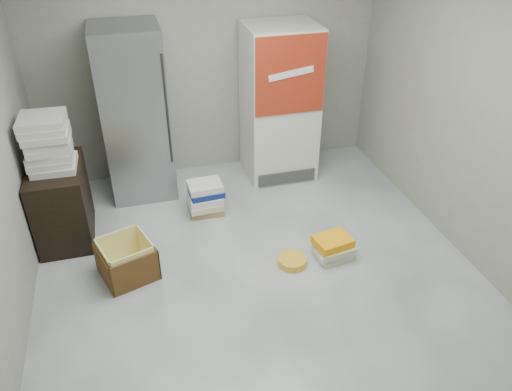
{
  "coord_description": "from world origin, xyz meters",
  "views": [
    {
      "loc": [
        -0.96,
        -3.09,
        3.11
      ],
      "look_at": [
        0.08,
        0.7,
        0.61
      ],
      "focal_mm": 35.0,
      "sensor_mm": 36.0,
      "label": 1
    }
  ],
  "objects_px": {
    "steel_fridge": "(135,114)",
    "wood_shelf": "(62,203)",
    "cardboard_box": "(127,262)",
    "coke_cooler": "(280,103)",
    "phonebook_stack_main": "(206,198)"
  },
  "relations": [
    {
      "from": "steel_fridge",
      "to": "coke_cooler",
      "type": "relative_size",
      "value": 1.06
    },
    {
      "from": "coke_cooler",
      "to": "wood_shelf",
      "type": "relative_size",
      "value": 2.25
    },
    {
      "from": "wood_shelf",
      "to": "cardboard_box",
      "type": "bearing_deg",
      "value": -54.32
    },
    {
      "from": "phonebook_stack_main",
      "to": "cardboard_box",
      "type": "bearing_deg",
      "value": -137.63
    },
    {
      "from": "phonebook_stack_main",
      "to": "cardboard_box",
      "type": "xyz_separation_m",
      "value": [
        -0.88,
        -0.83,
        -0.03
      ]
    },
    {
      "from": "steel_fridge",
      "to": "wood_shelf",
      "type": "height_order",
      "value": "steel_fridge"
    },
    {
      "from": "phonebook_stack_main",
      "to": "cardboard_box",
      "type": "height_order",
      "value": "cardboard_box"
    },
    {
      "from": "wood_shelf",
      "to": "cardboard_box",
      "type": "relative_size",
      "value": 1.38
    },
    {
      "from": "wood_shelf",
      "to": "cardboard_box",
      "type": "distance_m",
      "value": 0.99
    },
    {
      "from": "coke_cooler",
      "to": "cardboard_box",
      "type": "relative_size",
      "value": 3.12
    },
    {
      "from": "phonebook_stack_main",
      "to": "wood_shelf",
      "type": "bearing_deg",
      "value": -178.79
    },
    {
      "from": "steel_fridge",
      "to": "phonebook_stack_main",
      "type": "height_order",
      "value": "steel_fridge"
    },
    {
      "from": "coke_cooler",
      "to": "wood_shelf",
      "type": "distance_m",
      "value": 2.63
    },
    {
      "from": "wood_shelf",
      "to": "cardboard_box",
      "type": "xyz_separation_m",
      "value": [
        0.56,
        -0.78,
        -0.25
      ]
    },
    {
      "from": "cardboard_box",
      "to": "steel_fridge",
      "type": "bearing_deg",
      "value": 61.61
    }
  ]
}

